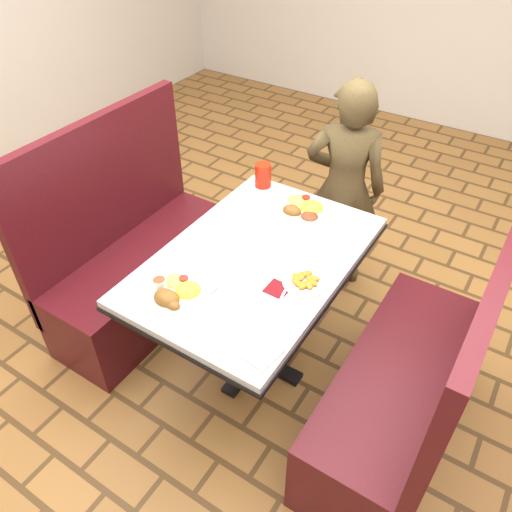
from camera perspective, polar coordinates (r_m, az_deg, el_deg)
name	(u,v)px	position (r m, az deg, el deg)	size (l,w,h in m)	color
dining_table	(256,272)	(2.34, 0.00, -1.80)	(0.81, 1.21, 0.75)	silver
booth_bench_left	(140,264)	(2.96, -13.14, -0.90)	(0.47, 1.20, 1.17)	#4D1117
booth_bench_right	(407,390)	(2.40, 16.84, -14.45)	(0.47, 1.20, 1.17)	#4D1117
diner_person	(344,188)	(2.98, 10.02, 7.63)	(0.47, 0.31, 1.30)	brown
near_dinner_plate	(175,290)	(2.10, -9.20, -3.91)	(0.27, 0.27, 0.08)	white
far_dinner_plate	(303,207)	(2.56, 5.42, 5.61)	(0.30, 0.30, 0.08)	white
plantain_plate	(305,281)	(2.15, 5.58, -2.90)	(0.19, 0.19, 0.03)	white
maroon_napkin	(278,289)	(2.12, 2.48, -3.78)	(0.10, 0.10, 0.00)	#600E14
spoon_utensil	(281,299)	(2.07, 2.88, -4.91)	(0.01, 0.13, 0.00)	silver
red_tumbler	(263,175)	(2.74, 0.82, 9.22)	(0.09, 0.09, 0.13)	red
paper_napkin	(255,347)	(1.90, -0.06, -10.40)	(0.19, 0.14, 0.01)	white
knife_utensil	(208,295)	(2.09, -5.55, -4.45)	(0.01, 0.19, 0.00)	silver
fork_utensil	(192,290)	(2.12, -7.32, -3.91)	(0.01, 0.16, 0.00)	silver
lettuce_shreds	(270,252)	(2.30, 1.64, 0.48)	(0.28, 0.32, 0.00)	#87B046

